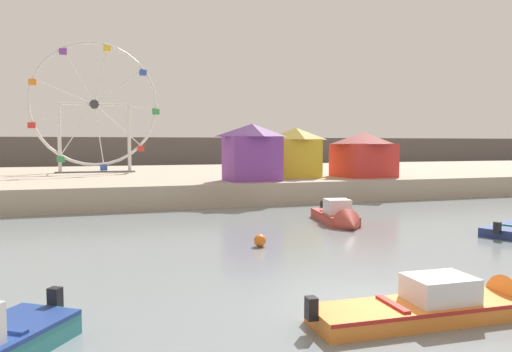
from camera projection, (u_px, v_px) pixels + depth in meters
ground_plane at (363, 302)px, 11.27m from camera, size 240.00×240.00×0.00m
quay_promenade at (173, 180)px, 39.71m from camera, size 110.00×25.92×1.33m
distant_town_skyline at (147, 155)px, 60.96m from camera, size 140.00×3.00×4.40m
motorboat_orange_hull at (459, 304)px, 10.33m from camera, size 5.85×1.42×1.31m
motorboat_faded_red at (339, 217)px, 22.04m from camera, size 1.99×4.65×1.52m
ferris_wheel_white_frame at (94, 107)px, 39.05m from camera, size 10.07×1.20×10.39m
carnival_booth_red_striped at (363, 154)px, 34.08m from camera, size 3.99×4.12×3.08m
carnival_booth_yellow_awning at (296, 152)px, 33.60m from camera, size 3.47×3.05×3.38m
carnival_booth_purple_stall at (252, 151)px, 30.35m from camera, size 3.66×2.96×3.53m
mooring_buoy_orange at (260, 240)px, 17.29m from camera, size 0.44×0.44×0.44m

